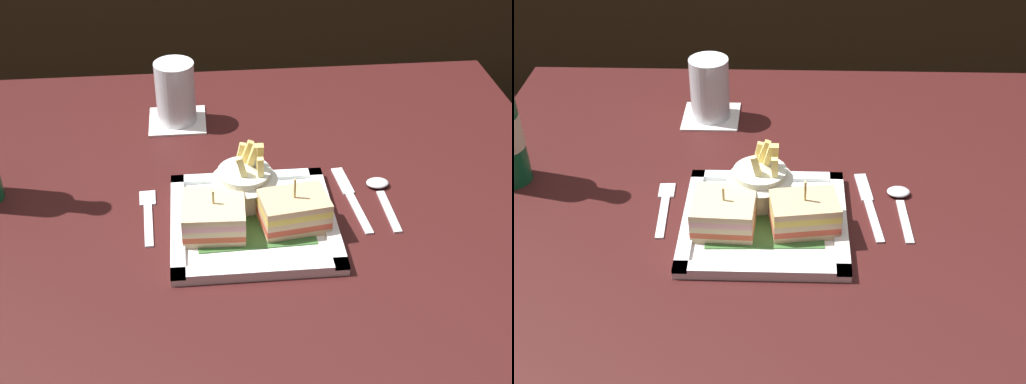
% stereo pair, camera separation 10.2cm
% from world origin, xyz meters
% --- Properties ---
extents(dining_table, '(1.00, 0.91, 0.75)m').
position_xyz_m(dining_table, '(0.00, 0.00, 0.62)').
color(dining_table, '#381413').
rests_on(dining_table, ground_plane).
extents(square_plate, '(0.23, 0.23, 0.02)m').
position_xyz_m(square_plate, '(-0.01, -0.05, 0.75)').
color(square_plate, white).
rests_on(square_plate, dining_table).
extents(sandwich_half_left, '(0.09, 0.09, 0.07)m').
position_xyz_m(sandwich_half_left, '(-0.07, -0.07, 0.78)').
color(sandwich_half_left, '#DCB88A').
rests_on(sandwich_half_left, square_plate).
extents(sandwich_half_right, '(0.10, 0.08, 0.08)m').
position_xyz_m(sandwich_half_right, '(0.04, -0.07, 0.78)').
color(sandwich_half_right, '#DAAB7C').
rests_on(sandwich_half_right, square_plate).
extents(fries_cup, '(0.10, 0.10, 0.10)m').
position_xyz_m(fries_cup, '(-0.02, -0.01, 0.79)').
color(fries_cup, silver).
rests_on(fries_cup, square_plate).
extents(drink_coaster, '(0.10, 0.10, 0.00)m').
position_xyz_m(drink_coaster, '(-0.12, 0.26, 0.75)').
color(drink_coaster, silver).
rests_on(drink_coaster, dining_table).
extents(water_glass, '(0.07, 0.07, 0.11)m').
position_xyz_m(water_glass, '(-0.12, 0.26, 0.80)').
color(water_glass, silver).
rests_on(water_glass, dining_table).
extents(fork, '(0.03, 0.13, 0.00)m').
position_xyz_m(fork, '(-0.17, -0.01, 0.75)').
color(fork, silver).
rests_on(fork, dining_table).
extents(knife, '(0.03, 0.17, 0.00)m').
position_xyz_m(knife, '(0.14, 0.00, 0.75)').
color(knife, silver).
rests_on(knife, dining_table).
extents(spoon, '(0.03, 0.13, 0.01)m').
position_xyz_m(spoon, '(0.19, 0.01, 0.75)').
color(spoon, silver).
rests_on(spoon, dining_table).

